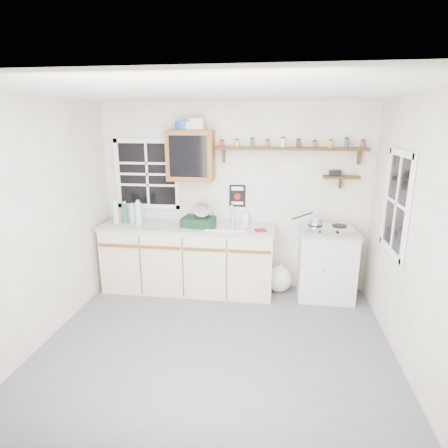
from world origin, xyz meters
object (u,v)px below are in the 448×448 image
object	(u,v)px
hotplate	(327,228)
upper_cabinet	(191,155)
main_cabinet	(188,258)
right_cabinet	(326,264)
dish_rack	(199,219)
spice_shelf	(290,148)

from	to	relation	value
hotplate	upper_cabinet	bearing A→B (deg)	171.15
main_cabinet	right_cabinet	distance (m)	1.84
main_cabinet	dish_rack	distance (m)	0.58
main_cabinet	right_cabinet	xyz separation A→B (m)	(1.83, 0.03, -0.01)
main_cabinet	upper_cabinet	xyz separation A→B (m)	(0.03, 0.14, 1.36)
upper_cabinet	dish_rack	bearing A→B (deg)	-50.51
upper_cabinet	spice_shelf	world-z (taller)	upper_cabinet
hotplate	dish_rack	bearing A→B (deg)	176.52
dish_rack	hotplate	distance (m)	1.64
right_cabinet	dish_rack	world-z (taller)	dish_rack
main_cabinet	upper_cabinet	distance (m)	1.37
right_cabinet	hotplate	distance (m)	0.49
upper_cabinet	spice_shelf	distance (m)	1.28
right_cabinet	upper_cabinet	size ratio (longest dim) A/B	1.40
main_cabinet	right_cabinet	bearing A→B (deg)	0.79
spice_shelf	main_cabinet	bearing A→B (deg)	-170.76
dish_rack	hotplate	size ratio (longest dim) A/B	0.72
right_cabinet	upper_cabinet	distance (m)	2.26
right_cabinet	upper_cabinet	world-z (taller)	upper_cabinet
dish_rack	hotplate	bearing A→B (deg)	10.42
main_cabinet	dish_rack	size ratio (longest dim) A/B	5.17
upper_cabinet	hotplate	size ratio (longest dim) A/B	1.05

